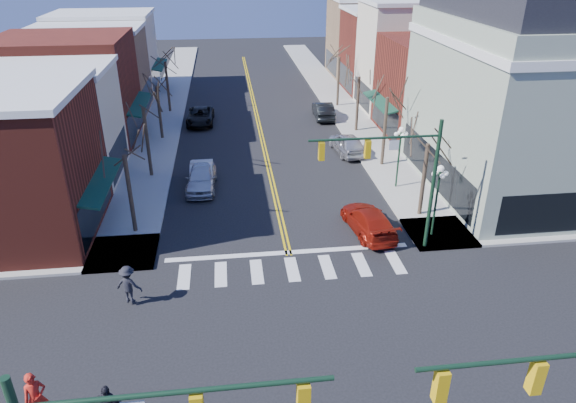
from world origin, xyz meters
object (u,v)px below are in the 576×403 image
object	(u,v)px
victorian_corner	(536,89)
car_left_mid	(202,175)
lamppost_corner	(438,189)
car_left_near	(201,178)
car_right_near	(369,220)
pedestrian_dark_b	(128,285)
pedestrian_red_a	(36,397)
car_right_far	(323,110)
car_right_mid	(347,144)
lamppost_midblock	(400,147)
car_left_far	(200,116)

from	to	relation	value
victorian_corner	car_left_mid	size ratio (longest dim) A/B	3.26
lamppost_corner	car_left_near	bearing A→B (deg)	148.14
car_right_near	pedestrian_dark_b	distance (m)	13.51
pedestrian_red_a	pedestrian_dark_b	bearing A→B (deg)	43.40
car_right_near	car_right_far	world-z (taller)	car_right_far
car_right_mid	car_left_mid	bearing A→B (deg)	15.71
car_left_near	pedestrian_dark_b	bearing A→B (deg)	-100.15
victorian_corner	pedestrian_red_a	xyz separation A→B (m)	(-26.22, -16.48, -5.52)
victorian_corner	car_right_far	size ratio (longest dim) A/B	3.04
lamppost_corner	pedestrian_red_a	world-z (taller)	lamppost_corner
car_left_mid	car_left_near	bearing A→B (deg)	-90.16
pedestrian_dark_b	car_left_near	bearing A→B (deg)	-85.66
victorian_corner	lamppost_midblock	distance (m)	9.10
pedestrian_red_a	pedestrian_dark_b	size ratio (longest dim) A/B	1.06
lamppost_midblock	car_right_mid	size ratio (longest dim) A/B	0.92
victorian_corner	lamppost_midblock	xyz separation A→B (m)	(-8.30, 0.50, -3.70)
lamppost_corner	car_right_mid	world-z (taller)	lamppost_corner
car_left_mid	car_right_near	distance (m)	12.30
victorian_corner	lamppost_corner	world-z (taller)	victorian_corner
car_left_near	pedestrian_red_a	world-z (taller)	pedestrian_red_a
lamppost_midblock	pedestrian_red_a	xyz separation A→B (m)	(-17.92, -16.98, -1.82)
car_left_near	car_left_mid	size ratio (longest dim) A/B	1.08
victorian_corner	car_left_mid	world-z (taller)	victorian_corner
car_left_mid	car_right_near	xyz separation A→B (m)	(9.60, -7.69, -0.00)
car_left_near	car_right_near	xyz separation A→B (m)	(9.60, -7.08, -0.08)
car_left_mid	pedestrian_dark_b	size ratio (longest dim) A/B	2.35
car_right_near	car_right_mid	size ratio (longest dim) A/B	1.06
car_left_near	pedestrian_dark_b	size ratio (longest dim) A/B	2.53
car_left_near	car_right_far	xyz separation A→B (m)	(11.02, 14.66, -0.03)
victorian_corner	car_left_near	distance (m)	22.19
car_right_mid	pedestrian_dark_b	distance (m)	22.52
victorian_corner	pedestrian_red_a	world-z (taller)	victorian_corner
car_left_mid	car_right_mid	world-z (taller)	car_right_mid
lamppost_midblock	car_right_near	distance (m)	6.85
car_right_mid	car_left_far	bearing A→B (deg)	-44.79
car_right_near	pedestrian_red_a	distance (m)	18.52
car_right_mid	pedestrian_dark_b	world-z (taller)	pedestrian_dark_b
lamppost_corner	car_left_far	bearing A→B (deg)	121.03
pedestrian_red_a	victorian_corner	bearing A→B (deg)	3.70
lamppost_midblock	car_left_mid	xyz separation A→B (m)	(-13.00, 2.19, -2.24)
car_right_near	car_right_far	size ratio (longest dim) A/B	1.06
car_left_far	lamppost_midblock	bearing A→B (deg)	-47.68
lamppost_midblock	car_right_near	world-z (taller)	lamppost_midblock
car_left_near	car_left_far	size ratio (longest dim) A/B	0.93
victorian_corner	car_left_far	size ratio (longest dim) A/B	2.82
car_left_far	car_right_mid	xyz separation A→B (m)	(11.70, -9.05, 0.10)
lamppost_corner	car_left_mid	xyz separation A→B (m)	(-13.00, 8.69, -2.24)
lamppost_midblock	pedestrian_red_a	bearing A→B (deg)	-136.55
victorian_corner	car_right_far	world-z (taller)	victorian_corner
lamppost_midblock	car_left_near	bearing A→B (deg)	173.07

